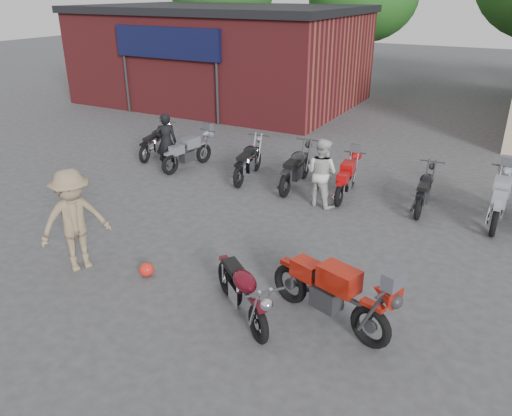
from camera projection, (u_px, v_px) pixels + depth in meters
The scene contains 17 objects.
ground at pixel (235, 290), 8.94m from camera, with size 90.00×90.00×0.00m, color #39393C.
brick_building at pixel (223, 57), 23.32m from camera, with size 12.00×8.00×4.00m, color maroon.
tree_0 at pixel (222, 3), 31.09m from camera, with size 6.56×6.56×8.20m, color #124314, non-canonical shape.
tree_1 at pixel (362, 14), 27.30m from camera, with size 5.92×5.92×7.40m, color #124314, non-canonical shape.
vintage_motorcycle at pixel (242, 287), 8.00m from camera, with size 1.96×0.65×1.14m, color #550A17, non-canonical shape.
sportbike at pixel (331, 289), 7.80m from camera, with size 2.24×0.74×1.30m, color #A41A0D, non-canonical shape.
helmet at pixel (147, 270), 9.35m from camera, with size 0.28×0.28×0.26m, color red.
person_dark at pixel (166, 142), 14.56m from camera, with size 0.62×0.41×1.70m, color black.
person_light at pixel (322, 173), 12.12m from camera, with size 0.83×0.65×1.71m, color silver.
person_tan at pixel (74, 221), 9.28m from camera, with size 1.29×0.74×2.00m, color #836D51.
row_bike_0 at pixel (156, 140), 15.86m from camera, with size 1.83×0.61×1.06m, color black, non-canonical shape.
row_bike_1 at pixel (188, 150), 14.80m from camera, with size 1.92×0.63×1.11m, color gray, non-canonical shape.
row_bike_2 at pixel (248, 159), 13.98m from camera, with size 2.01×0.66×1.16m, color black, non-canonical shape.
row_bike_3 at pixel (296, 166), 13.36m from camera, with size 2.10×0.69×1.22m, color #272729, non-canonical shape.
row_bike_4 at pixel (347, 177), 12.77m from camera, with size 1.85×0.61×1.07m, color red, non-canonical shape.
row_bike_5 at pixel (425, 188), 12.05m from camera, with size 1.88×0.62×1.09m, color black, non-canonical shape.
row_bike_6 at pixel (500, 198), 11.30m from camera, with size 2.11×0.69×1.22m, color #9A9BA8, non-canonical shape.
Camera 1 is at (3.97, -6.47, 4.96)m, focal length 35.00 mm.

